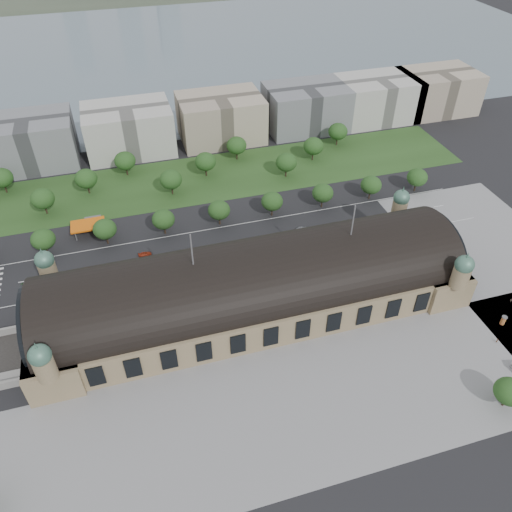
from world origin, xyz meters
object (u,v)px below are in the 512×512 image
object	(u,v)px
traffic_car_3	(145,254)
petrol_station	(91,223)
parked_car_3	(70,300)
parked_car_6	(173,275)
pedestrian_1	(497,341)
traffic_car_6	(364,230)
bus_west	(221,259)
traffic_car_5	(302,229)
advertising_column	(503,320)
parked_car_4	(114,292)
traffic_car_4	(274,251)
bus_east	(323,234)
parked_car_2	(92,293)
traffic_car_1	(49,262)
parked_car_0	(90,296)
pedestrian_2	(511,300)
bus_mid	(259,245)
parked_car_1	(59,300)

from	to	relation	value
traffic_car_3	petrol_station	bearing A→B (deg)	34.19
parked_car_3	parked_car_6	distance (m)	38.46
parked_car_3	pedestrian_1	xyz separation A→B (m)	(137.13, -60.88, 0.18)
petrol_station	traffic_car_6	xyz separation A→B (m)	(112.27, -34.87, -2.14)
traffic_car_3	bus_west	world-z (taller)	bus_west
traffic_car_5	traffic_car_6	xyz separation A→B (m)	(25.39, -7.97, -0.01)
parked_car_6	advertising_column	world-z (taller)	advertising_column
parked_car_4	traffic_car_4	bearing A→B (deg)	65.02
parked_car_6	bus_east	distance (m)	65.41
parked_car_3	advertising_column	distance (m)	154.14
parked_car_2	traffic_car_6	bearing A→B (deg)	57.51
traffic_car_3	traffic_car_6	bearing A→B (deg)	-100.91
parked_car_4	petrol_station	bearing A→B (deg)	157.97
bus_west	traffic_car_5	bearing A→B (deg)	-77.33
traffic_car_1	parked_car_0	bearing A→B (deg)	-143.40
traffic_car_4	parked_car_3	world-z (taller)	parked_car_3
traffic_car_6	pedestrian_2	bearing A→B (deg)	32.76
bus_mid	pedestrian_1	distance (m)	94.07
traffic_car_5	bus_west	world-z (taller)	bus_west
parked_car_3	traffic_car_5	bearing A→B (deg)	60.97
parked_car_1	traffic_car_3	bearing A→B (deg)	81.36
traffic_car_5	pedestrian_1	bearing A→B (deg)	-152.95
advertising_column	traffic_car_3	bearing A→B (deg)	147.64
parked_car_1	pedestrian_1	bearing A→B (deg)	29.88
traffic_car_5	pedestrian_2	xyz separation A→B (m)	(57.79, -62.38, 0.12)
parked_car_4	pedestrian_1	xyz separation A→B (m)	(121.37, -60.47, 0.23)
traffic_car_5	parked_car_2	xyz separation A→B (m)	(-88.60, -14.84, -0.06)
bus_east	pedestrian_2	bearing A→B (deg)	-136.66
traffic_car_1	parked_car_2	size ratio (longest dim) A/B	0.88
bus_mid	pedestrian_1	size ratio (longest dim) A/B	6.41
traffic_car_6	parked_car_6	bearing A→B (deg)	-84.31
petrol_station	bus_west	size ratio (longest dim) A/B	1.27
bus_east	petrol_station	bearing A→B (deg)	71.54
parked_car_1	advertising_column	distance (m)	158.17
petrol_station	parked_car_2	world-z (taller)	petrol_station
bus_east	pedestrian_2	xyz separation A→B (m)	(50.77, -55.92, -0.57)
traffic_car_6	parked_car_0	distance (m)	115.24
traffic_car_3	bus_mid	world-z (taller)	bus_mid
traffic_car_5	traffic_car_6	world-z (taller)	traffic_car_5
traffic_car_1	bus_west	xyz separation A→B (m)	(66.00, -18.15, 0.78)
traffic_car_5	bus_west	bearing A→B (deg)	104.22
traffic_car_3	parked_car_2	world-z (taller)	parked_car_2
traffic_car_3	bus_mid	size ratio (longest dim) A/B	0.42
traffic_car_3	parked_car_0	xyz separation A→B (m)	(-22.47, -18.81, -0.08)
traffic_car_5	parked_car_3	world-z (taller)	traffic_car_5
traffic_car_4	parked_car_6	xyz separation A→B (m)	(-41.76, -2.53, 0.02)
parked_car_0	parked_car_3	distance (m)	6.83
traffic_car_6	pedestrian_2	xyz separation A→B (m)	(32.40, -54.41, 0.12)
bus_mid	pedestrian_2	size ratio (longest dim) A/B	6.68
traffic_car_1	traffic_car_3	bearing A→B (deg)	-93.24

